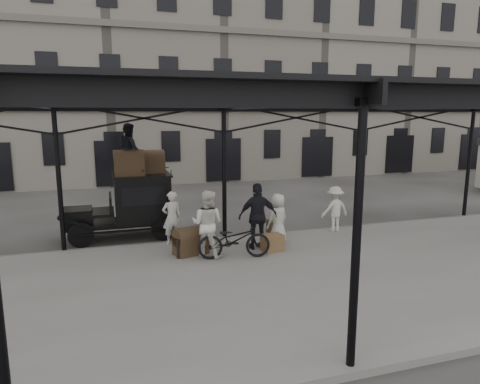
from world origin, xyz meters
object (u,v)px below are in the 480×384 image
Objects in this scene: taxi at (133,203)px; steamer_trunk_platform at (191,242)px; porter_official at (258,216)px; steamer_trunk_roof_near at (129,165)px; porter_left at (172,218)px; bicycle at (234,240)px.

taxi reaches higher than steamer_trunk_platform.
steamer_trunk_roof_near is at bearing -31.36° from porter_official.
porter_left reaches higher than steamer_trunk_platform.
steamer_trunk_platform is at bearing -62.74° from taxi.
taxi is at bearing 99.66° from steamer_trunk_platform.
steamer_trunk_platform is at bearing 2.42° from porter_official.
porter_left is 1.73× the size of steamer_trunk_roof_near.
taxi is 4.52m from porter_official.
taxi is 3.22m from steamer_trunk_platform.
porter_left is (1.07, -1.61, -0.22)m from taxi.
taxi is 3.91× the size of steamer_trunk_platform.
porter_official reaches higher than bicycle.
steamer_trunk_platform is at bearing 97.61° from porter_left.
porter_official reaches higher than steamer_trunk_platform.
steamer_trunk_roof_near is at bearing 103.25° from steamer_trunk_platform.
steamer_trunk_roof_near is at bearing 46.99° from bicycle.
porter_official is 0.98× the size of bicycle.
steamer_trunk_platform is (1.52, -2.54, -2.04)m from steamer_trunk_roof_near.
porter_official is (3.48, -2.89, -0.05)m from taxi.
steamer_trunk_roof_near is (-3.56, 2.64, 1.38)m from porter_official.
taxi is 1.78× the size of bicycle.
porter_left is at bearing -50.40° from steamer_trunk_roof_near.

